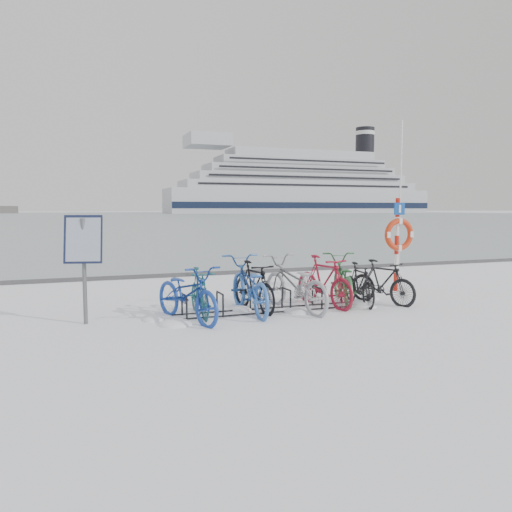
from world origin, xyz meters
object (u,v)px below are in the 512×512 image
Objects in this scene: info_board at (83,246)px; cruise_ferry at (299,189)px; lifebuoy_station at (399,235)px; bike_rack at (270,302)px.

cruise_ferry is (103.58, 213.70, 10.31)m from info_board.
lifebuoy_station is 233.45m from cruise_ferry.
bike_rack is 2.00× the size of info_board.
lifebuoy_station reaches higher than bike_rack.
bike_rack is 3.83m from info_board.
lifebuoy_station is 0.03× the size of cruise_ferry.
lifebuoy_station is (7.60, 1.14, 0.01)m from info_board.
cruise_ferry reaches higher than bike_rack.
bike_rack is 0.03× the size of cruise_ferry.
cruise_ferry is at bearing 64.94° from bike_rack.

